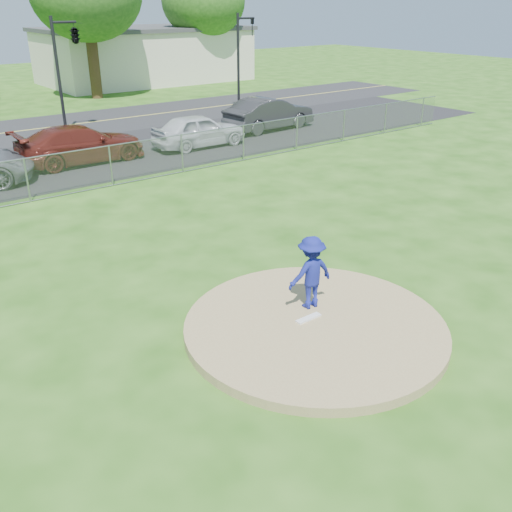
% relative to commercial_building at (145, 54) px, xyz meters
% --- Properties ---
extents(ground, '(120.00, 120.00, 0.00)m').
position_rel_commercial_building_xyz_m(ground, '(-16.00, -28.00, -2.16)').
color(ground, '#225111').
rests_on(ground, ground).
extents(pitchers_mound, '(5.40, 5.40, 0.20)m').
position_rel_commercial_building_xyz_m(pitchers_mound, '(-16.00, -38.00, -2.06)').
color(pitchers_mound, '#988053').
rests_on(pitchers_mound, ground).
extents(pitching_rubber, '(0.60, 0.15, 0.04)m').
position_rel_commercial_building_xyz_m(pitching_rubber, '(-16.00, -37.80, -1.94)').
color(pitching_rubber, white).
rests_on(pitching_rubber, pitchers_mound).
extents(chain_link_fence, '(40.00, 0.06, 1.50)m').
position_rel_commercial_building_xyz_m(chain_link_fence, '(-16.00, -26.00, -1.41)').
color(chain_link_fence, gray).
rests_on(chain_link_fence, ground).
extents(parking_lot, '(50.00, 8.00, 0.01)m').
position_rel_commercial_building_xyz_m(parking_lot, '(-16.00, -21.50, -2.15)').
color(parking_lot, black).
rests_on(parking_lot, ground).
extents(commercial_building, '(16.40, 9.40, 4.30)m').
position_rel_commercial_building_xyz_m(commercial_building, '(0.00, 0.00, 0.00)').
color(commercial_building, beige).
rests_on(commercial_building, ground).
extents(traffic_signal_center, '(1.42, 2.48, 5.60)m').
position_rel_commercial_building_xyz_m(traffic_signal_center, '(-12.03, -16.00, 2.45)').
color(traffic_signal_center, black).
rests_on(traffic_signal_center, ground).
extents(traffic_signal_right, '(1.28, 0.20, 5.60)m').
position_rel_commercial_building_xyz_m(traffic_signal_right, '(-1.76, -16.00, 1.20)').
color(traffic_signal_right, black).
rests_on(traffic_signal_right, ground).
extents(pitcher, '(1.10, 0.71, 1.61)m').
position_rel_commercial_building_xyz_m(pitcher, '(-15.61, -37.39, -1.15)').
color(pitcher, navy).
rests_on(pitcher, pitchers_mound).
extents(parked_car_darkred, '(5.38, 2.22, 1.56)m').
position_rel_commercial_building_xyz_m(parked_car_darkred, '(-14.59, -22.12, -1.37)').
color(parked_car_darkred, '#5B1E16').
rests_on(parked_car_darkred, parking_lot).
extents(parked_car_pearl, '(4.46, 1.84, 1.51)m').
position_rel_commercial_building_xyz_m(parked_car_pearl, '(-9.15, -22.72, -1.39)').
color(parked_car_pearl, silver).
rests_on(parked_car_pearl, parking_lot).
extents(parked_car_charcoal, '(5.17, 2.11, 1.67)m').
position_rel_commercial_building_xyz_m(parked_car_charcoal, '(-4.14, -21.67, -1.32)').
color(parked_car_charcoal, '#2A292C').
rests_on(parked_car_charcoal, parking_lot).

